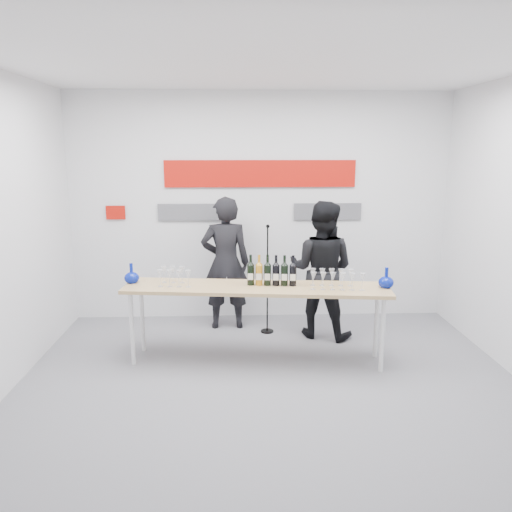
# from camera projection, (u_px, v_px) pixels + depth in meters

# --- Properties ---
(ground) EXTENTS (5.00, 5.00, 0.00)m
(ground) POSITION_uv_depth(u_px,v_px,m) (270.00, 381.00, 4.99)
(ground) COLOR slate
(ground) RESTS_ON ground
(back_wall) EXTENTS (5.00, 0.04, 3.00)m
(back_wall) POSITION_uv_depth(u_px,v_px,m) (260.00, 208.00, 6.63)
(back_wall) COLOR silver
(back_wall) RESTS_ON ground
(signage) EXTENTS (3.38, 0.02, 0.79)m
(signage) POSITION_uv_depth(u_px,v_px,m) (256.00, 185.00, 6.53)
(signage) COLOR #B41007
(signage) RESTS_ON back_wall
(tasting_table) EXTENTS (2.86, 0.86, 0.84)m
(tasting_table) POSITION_uv_depth(u_px,v_px,m) (256.00, 292.00, 5.30)
(tasting_table) COLOR tan
(tasting_table) RESTS_ON ground
(wine_bottles) EXTENTS (0.53, 0.13, 0.33)m
(wine_bottles) POSITION_uv_depth(u_px,v_px,m) (272.00, 270.00, 5.29)
(wine_bottles) COLOR black
(wine_bottles) RESTS_ON tasting_table
(decanter_left) EXTENTS (0.16, 0.16, 0.21)m
(decanter_left) POSITION_uv_depth(u_px,v_px,m) (131.00, 273.00, 5.41)
(decanter_left) COLOR #071990
(decanter_left) RESTS_ON tasting_table
(decanter_right) EXTENTS (0.16, 0.16, 0.21)m
(decanter_right) POSITION_uv_depth(u_px,v_px,m) (386.00, 277.00, 5.23)
(decanter_right) COLOR #071990
(decanter_right) RESTS_ON tasting_table
(glasses_left) EXTENTS (0.36, 0.26, 0.18)m
(glasses_left) POSITION_uv_depth(u_px,v_px,m) (174.00, 277.00, 5.32)
(glasses_left) COLOR silver
(glasses_left) RESTS_ON tasting_table
(glasses_right) EXTENTS (0.56, 0.28, 0.18)m
(glasses_right) POSITION_uv_depth(u_px,v_px,m) (335.00, 279.00, 5.21)
(glasses_right) COLOR silver
(glasses_right) RESTS_ON tasting_table
(presenter_left) EXTENTS (0.64, 0.43, 1.70)m
(presenter_left) POSITION_uv_depth(u_px,v_px,m) (226.00, 263.00, 6.32)
(presenter_left) COLOR black
(presenter_left) RESTS_ON ground
(presenter_right) EXTENTS (1.00, 0.91, 1.67)m
(presenter_right) POSITION_uv_depth(u_px,v_px,m) (321.00, 270.00, 6.04)
(presenter_right) COLOR black
(presenter_right) RESTS_ON ground
(mic_stand) EXTENTS (0.16, 0.16, 1.38)m
(mic_stand) POSITION_uv_depth(u_px,v_px,m) (267.00, 300.00, 6.22)
(mic_stand) COLOR black
(mic_stand) RESTS_ON ground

